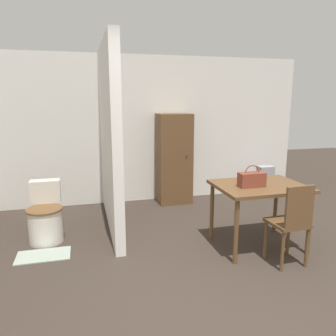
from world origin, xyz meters
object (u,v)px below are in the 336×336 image
at_px(handbag, 252,179).
at_px(space_heater, 265,182).
at_px(wooden_cabinet, 174,159).
at_px(dining_table, 260,192).
at_px(toilet, 46,217).
at_px(wooden_chair, 291,221).

bearing_deg(handbag, space_heater, 54.56).
bearing_deg(space_heater, wooden_cabinet, 173.73).
xyz_separation_m(dining_table, handbag, (-0.15, -0.06, 0.18)).
bearing_deg(handbag, dining_table, 22.43).
relative_size(toilet, space_heater, 1.25).
xyz_separation_m(dining_table, toilet, (-2.53, 0.85, -0.39)).
distance_m(dining_table, space_heater, 2.16).
height_order(dining_table, space_heater, dining_table).
relative_size(wooden_chair, space_heater, 1.57).
xyz_separation_m(dining_table, space_heater, (1.16, 1.78, -0.40)).
height_order(wooden_chair, toilet, wooden_chair).
relative_size(wooden_chair, toilet, 1.25).
relative_size(dining_table, wooden_cabinet, 0.68).
xyz_separation_m(handbag, space_heater, (1.31, 1.84, -0.57)).
bearing_deg(dining_table, toilet, 161.44).
relative_size(handbag, wooden_cabinet, 0.20).
bearing_deg(toilet, handbag, -20.93).
bearing_deg(toilet, dining_table, -18.56).
bearing_deg(handbag, wooden_cabinet, 100.13).
relative_size(dining_table, handbag, 3.40).
distance_m(wooden_chair, wooden_cabinet, 2.57).
height_order(toilet, handbag, handbag).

